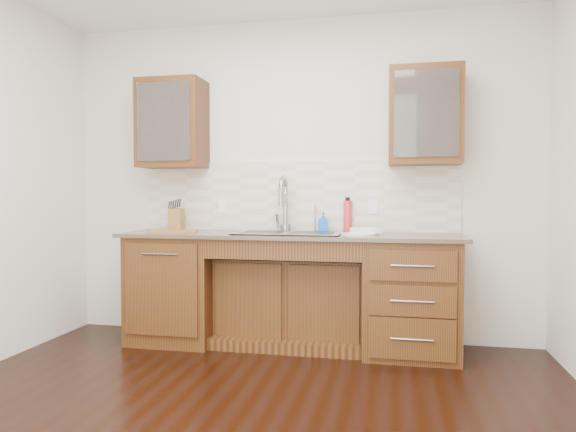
% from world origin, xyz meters
% --- Properties ---
extents(wall_back, '(4.00, 0.10, 2.70)m').
position_xyz_m(wall_back, '(0.00, 1.80, 1.35)').
color(wall_back, silver).
rests_on(wall_back, ground).
extents(base_cabinet_left, '(0.70, 0.62, 0.88)m').
position_xyz_m(base_cabinet_left, '(-0.95, 1.44, 0.44)').
color(base_cabinet_left, '#593014').
rests_on(base_cabinet_left, ground).
extents(base_cabinet_center, '(1.20, 0.44, 0.70)m').
position_xyz_m(base_cabinet_center, '(0.00, 1.53, 0.35)').
color(base_cabinet_center, '#593014').
rests_on(base_cabinet_center, ground).
extents(base_cabinet_right, '(0.70, 0.62, 0.88)m').
position_xyz_m(base_cabinet_right, '(0.95, 1.44, 0.44)').
color(base_cabinet_right, '#593014').
rests_on(base_cabinet_right, ground).
extents(countertop, '(2.70, 0.65, 0.03)m').
position_xyz_m(countertop, '(0.00, 1.43, 0.90)').
color(countertop, '#84705B').
rests_on(countertop, base_cabinet_left).
extents(backsplash, '(2.70, 0.02, 0.59)m').
position_xyz_m(backsplash, '(0.00, 1.74, 1.21)').
color(backsplash, beige).
rests_on(backsplash, wall_back).
extents(sink, '(0.84, 0.46, 0.19)m').
position_xyz_m(sink, '(0.00, 1.41, 0.83)').
color(sink, '#9E9EA5').
rests_on(sink, countertop).
extents(faucet, '(0.04, 0.04, 0.40)m').
position_xyz_m(faucet, '(-0.07, 1.64, 1.11)').
color(faucet, '#999993').
rests_on(faucet, countertop).
extents(filter_tap, '(0.02, 0.02, 0.24)m').
position_xyz_m(filter_tap, '(0.18, 1.65, 1.03)').
color(filter_tap, '#999993').
rests_on(filter_tap, countertop).
extents(upper_cabinet_left, '(0.55, 0.34, 0.75)m').
position_xyz_m(upper_cabinet_left, '(-1.05, 1.58, 1.83)').
color(upper_cabinet_left, '#593014').
rests_on(upper_cabinet_left, wall_back).
extents(upper_cabinet_right, '(0.55, 0.34, 0.75)m').
position_xyz_m(upper_cabinet_right, '(1.05, 1.58, 1.83)').
color(upper_cabinet_right, '#593014').
rests_on(upper_cabinet_right, wall_back).
extents(outlet_left, '(0.08, 0.01, 0.12)m').
position_xyz_m(outlet_left, '(-0.65, 1.73, 1.12)').
color(outlet_left, white).
rests_on(outlet_left, backsplash).
extents(outlet_right, '(0.08, 0.01, 0.12)m').
position_xyz_m(outlet_right, '(0.65, 1.73, 1.12)').
color(outlet_right, white).
rests_on(outlet_right, backsplash).
extents(soap_bottle, '(0.09, 0.09, 0.16)m').
position_xyz_m(soap_bottle, '(0.25, 1.62, 0.99)').
color(soap_bottle, blue).
rests_on(soap_bottle, countertop).
extents(water_bottle, '(0.08, 0.08, 0.26)m').
position_xyz_m(water_bottle, '(0.44, 1.69, 1.04)').
color(water_bottle, red).
rests_on(water_bottle, countertop).
extents(plate, '(0.34, 0.34, 0.01)m').
position_xyz_m(plate, '(0.55, 1.38, 0.92)').
color(plate, white).
rests_on(plate, countertop).
extents(dish_towel, '(0.25, 0.21, 0.03)m').
position_xyz_m(dish_towel, '(0.61, 1.45, 0.94)').
color(dish_towel, silver).
rests_on(dish_towel, plate).
extents(knife_block, '(0.13, 0.19, 0.19)m').
position_xyz_m(knife_block, '(-1.01, 1.57, 1.01)').
color(knife_block, olive).
rests_on(knife_block, countertop).
extents(cutting_board, '(0.44, 0.37, 0.02)m').
position_xyz_m(cutting_board, '(-0.96, 1.37, 0.92)').
color(cutting_board, '#9A613B').
rests_on(cutting_board, countertop).
extents(cup_left_a, '(0.13, 0.13, 0.09)m').
position_xyz_m(cup_left_a, '(-1.15, 1.58, 1.77)').
color(cup_left_a, white).
rests_on(cup_left_a, upper_cabinet_left).
extents(cup_left_b, '(0.12, 0.12, 0.10)m').
position_xyz_m(cup_left_b, '(-0.92, 1.58, 1.77)').
color(cup_left_b, white).
rests_on(cup_left_b, upper_cabinet_left).
extents(cup_right_a, '(0.16, 0.16, 0.10)m').
position_xyz_m(cup_right_a, '(1.01, 1.58, 1.78)').
color(cup_right_a, white).
rests_on(cup_right_a, upper_cabinet_right).
extents(cup_right_b, '(0.12, 0.12, 0.10)m').
position_xyz_m(cup_right_b, '(1.11, 1.58, 1.78)').
color(cup_right_b, white).
rests_on(cup_right_b, upper_cabinet_right).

